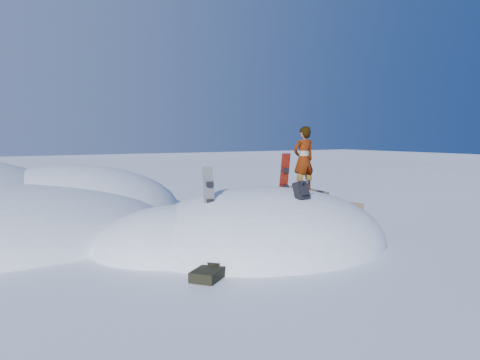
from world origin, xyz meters
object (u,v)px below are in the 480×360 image
snowboard_dark (209,195)px  person (304,159)px  snowboard_red (284,181)px  backpack (302,191)px

snowboard_dark → person: person is taller
snowboard_red → person: 0.82m
snowboard_red → snowboard_dark: 2.50m
snowboard_red → snowboard_dark: bearing=-179.4°
backpack → person: size_ratio=0.29×
backpack → person: bearing=44.9°
snowboard_dark → backpack: bearing=-17.6°
backpack → person: person is taller
snowboard_red → person: person is taller
snowboard_red → backpack: bearing=-114.7°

